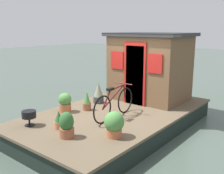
{
  "coord_description": "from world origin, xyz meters",
  "views": [
    {
      "loc": [
        -5.32,
        -4.13,
        2.67
      ],
      "look_at": [
        -0.2,
        0.0,
        1.19
      ],
      "focal_mm": 42.05,
      "sensor_mm": 36.0,
      "label": 1
    }
  ],
  "objects_px": {
    "houseboat_cabin": "(150,66)",
    "potted_plant_fern": "(59,120)",
    "charcoal_grill": "(29,115)",
    "bicycle": "(114,103)",
    "potted_plant_succulent": "(87,101)",
    "potted_plant_lavender": "(98,93)",
    "potted_plant_basil": "(67,125)",
    "potted_plant_thyme": "(65,102)",
    "potted_plant_geranium": "(114,124)"
  },
  "relations": [
    {
      "from": "houseboat_cabin",
      "to": "charcoal_grill",
      "type": "height_order",
      "value": "houseboat_cabin"
    },
    {
      "from": "potted_plant_geranium",
      "to": "charcoal_grill",
      "type": "xyz_separation_m",
      "value": [
        -0.72,
        1.9,
        -0.02
      ]
    },
    {
      "from": "potted_plant_succulent",
      "to": "potted_plant_lavender",
      "type": "xyz_separation_m",
      "value": [
        0.72,
        0.22,
        0.05
      ]
    },
    {
      "from": "potted_plant_geranium",
      "to": "charcoal_grill",
      "type": "relative_size",
      "value": 1.53
    },
    {
      "from": "potted_plant_succulent",
      "to": "potted_plant_basil",
      "type": "height_order",
      "value": "potted_plant_basil"
    },
    {
      "from": "potted_plant_lavender",
      "to": "potted_plant_geranium",
      "type": "height_order",
      "value": "potted_plant_lavender"
    },
    {
      "from": "potted_plant_succulent",
      "to": "potted_plant_geranium",
      "type": "xyz_separation_m",
      "value": [
        -0.95,
        -1.7,
        0.03
      ]
    },
    {
      "from": "potted_plant_basil",
      "to": "charcoal_grill",
      "type": "height_order",
      "value": "potted_plant_basil"
    },
    {
      "from": "potted_plant_thyme",
      "to": "charcoal_grill",
      "type": "xyz_separation_m",
      "value": [
        -1.2,
        -0.14,
        -0.01
      ]
    },
    {
      "from": "potted_plant_thyme",
      "to": "potted_plant_fern",
      "type": "distance_m",
      "value": 1.2
    },
    {
      "from": "houseboat_cabin",
      "to": "charcoal_grill",
      "type": "relative_size",
      "value": 6.65
    },
    {
      "from": "potted_plant_geranium",
      "to": "potted_plant_basil",
      "type": "bearing_deg",
      "value": 130.31
    },
    {
      "from": "bicycle",
      "to": "potted_plant_thyme",
      "type": "relative_size",
      "value": 3.23
    },
    {
      "from": "potted_plant_basil",
      "to": "potted_plant_geranium",
      "type": "bearing_deg",
      "value": -49.69
    },
    {
      "from": "potted_plant_thyme",
      "to": "potted_plant_lavender",
      "type": "relative_size",
      "value": 0.82
    },
    {
      "from": "houseboat_cabin",
      "to": "potted_plant_fern",
      "type": "xyz_separation_m",
      "value": [
        -3.44,
        0.24,
        -0.84
      ]
    },
    {
      "from": "houseboat_cabin",
      "to": "potted_plant_lavender",
      "type": "xyz_separation_m",
      "value": [
        -1.37,
        0.92,
        -0.73
      ]
    },
    {
      "from": "bicycle",
      "to": "potted_plant_geranium",
      "type": "distance_m",
      "value": 1.17
    },
    {
      "from": "potted_plant_geranium",
      "to": "potted_plant_lavender",
      "type": "bearing_deg",
      "value": 49.0
    },
    {
      "from": "bicycle",
      "to": "potted_plant_thyme",
      "type": "distance_m",
      "value": 1.4
    },
    {
      "from": "potted_plant_thyme",
      "to": "potted_plant_succulent",
      "type": "distance_m",
      "value": 0.58
    },
    {
      "from": "potted_plant_basil",
      "to": "charcoal_grill",
      "type": "xyz_separation_m",
      "value": [
        -0.1,
        1.16,
        -0.01
      ]
    },
    {
      "from": "potted_plant_succulent",
      "to": "charcoal_grill",
      "type": "height_order",
      "value": "potted_plant_succulent"
    },
    {
      "from": "bicycle",
      "to": "charcoal_grill",
      "type": "distance_m",
      "value": 2.03
    },
    {
      "from": "houseboat_cabin",
      "to": "potted_plant_basil",
      "type": "relative_size",
      "value": 4.34
    },
    {
      "from": "bicycle",
      "to": "potted_plant_geranium",
      "type": "xyz_separation_m",
      "value": [
        -0.92,
        -0.72,
        -0.1
      ]
    },
    {
      "from": "potted_plant_fern",
      "to": "potted_plant_thyme",
      "type": "bearing_deg",
      "value": 42.27
    },
    {
      "from": "potted_plant_geranium",
      "to": "charcoal_grill",
      "type": "height_order",
      "value": "potted_plant_geranium"
    },
    {
      "from": "potted_plant_thyme",
      "to": "potted_plant_lavender",
      "type": "xyz_separation_m",
      "value": [
        1.19,
        -0.12,
        0.04
      ]
    },
    {
      "from": "potted_plant_geranium",
      "to": "potted_plant_fern",
      "type": "bearing_deg",
      "value": 108.25
    },
    {
      "from": "houseboat_cabin",
      "to": "potted_plant_basil",
      "type": "xyz_separation_m",
      "value": [
        -3.66,
        -0.27,
        -0.77
      ]
    },
    {
      "from": "potted_plant_succulent",
      "to": "potted_plant_lavender",
      "type": "bearing_deg",
      "value": 17.19
    },
    {
      "from": "potted_plant_thyme",
      "to": "charcoal_grill",
      "type": "bearing_deg",
      "value": -173.13
    },
    {
      "from": "bicycle",
      "to": "potted_plant_geranium",
      "type": "relative_size",
      "value": 3.08
    },
    {
      "from": "potted_plant_lavender",
      "to": "charcoal_grill",
      "type": "xyz_separation_m",
      "value": [
        -2.39,
        -0.02,
        -0.04
      ]
    },
    {
      "from": "bicycle",
      "to": "potted_plant_thyme",
      "type": "xyz_separation_m",
      "value": [
        -0.45,
        1.32,
        -0.11
      ]
    },
    {
      "from": "potted_plant_basil",
      "to": "potted_plant_geranium",
      "type": "xyz_separation_m",
      "value": [
        0.62,
        -0.74,
        0.02
      ]
    },
    {
      "from": "charcoal_grill",
      "to": "potted_plant_lavender",
      "type": "bearing_deg",
      "value": 0.52
    },
    {
      "from": "potted_plant_fern",
      "to": "potted_plant_lavender",
      "type": "relative_size",
      "value": 0.65
    },
    {
      "from": "potted_plant_basil",
      "to": "potted_plant_lavender",
      "type": "height_order",
      "value": "potted_plant_lavender"
    },
    {
      "from": "potted_plant_fern",
      "to": "potted_plant_basil",
      "type": "relative_size",
      "value": 0.76
    },
    {
      "from": "potted_plant_thyme",
      "to": "potted_plant_geranium",
      "type": "xyz_separation_m",
      "value": [
        -0.48,
        -2.04,
        0.02
      ]
    },
    {
      "from": "potted_plant_lavender",
      "to": "houseboat_cabin",
      "type": "bearing_deg",
      "value": -33.85
    },
    {
      "from": "potted_plant_geranium",
      "to": "charcoal_grill",
      "type": "distance_m",
      "value": 2.03
    },
    {
      "from": "bicycle",
      "to": "potted_plant_fern",
      "type": "bearing_deg",
      "value": 158.7
    },
    {
      "from": "potted_plant_basil",
      "to": "potted_plant_lavender",
      "type": "xyz_separation_m",
      "value": [
        2.29,
        1.18,
        0.04
      ]
    },
    {
      "from": "potted_plant_succulent",
      "to": "potted_plant_fern",
      "type": "relative_size",
      "value": 1.28
    },
    {
      "from": "bicycle",
      "to": "potted_plant_succulent",
      "type": "xyz_separation_m",
      "value": [
        0.02,
        0.98,
        -0.13
      ]
    },
    {
      "from": "potted_plant_succulent",
      "to": "potted_plant_fern",
      "type": "bearing_deg",
      "value": -161.33
    },
    {
      "from": "potted_plant_fern",
      "to": "potted_plant_geranium",
      "type": "distance_m",
      "value": 1.31
    }
  ]
}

